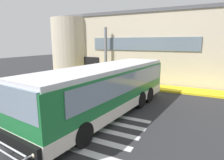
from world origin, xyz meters
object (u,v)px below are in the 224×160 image
object	(u,v)px
entry_support_column	(106,54)
passenger_by_doorway	(120,74)
bus_main_foreground	(106,91)
passenger_near_column	(111,72)
safety_bollard_yellow	(125,83)
passenger_at_curb_edge	(135,75)

from	to	relation	value
entry_support_column	passenger_by_doorway	distance (m)	2.77
bus_main_foreground	passenger_by_doorway	xyz separation A→B (m)	(-2.17, 6.73, -0.22)
entry_support_column	bus_main_foreground	size ratio (longest dim) A/B	0.48
entry_support_column	passenger_near_column	world-z (taller)	entry_support_column
safety_bollard_yellow	passenger_near_column	bearing A→B (deg)	146.51
passenger_near_column	bus_main_foreground	bearing A→B (deg)	-65.31
passenger_at_curb_edge	passenger_near_column	bearing A→B (deg)	174.28
passenger_at_curb_edge	safety_bollard_yellow	size ratio (longest dim) A/B	1.86
passenger_near_column	safety_bollard_yellow	world-z (taller)	passenger_near_column
safety_bollard_yellow	passenger_by_doorway	bearing A→B (deg)	137.77
passenger_near_column	passenger_by_doorway	bearing A→B (deg)	-25.32
entry_support_column	bus_main_foreground	distance (m)	8.87
bus_main_foreground	passenger_at_curb_edge	distance (m)	7.08
passenger_at_curb_edge	passenger_by_doorway	bearing A→B (deg)	-167.20
passenger_at_curb_edge	bus_main_foreground	bearing A→B (deg)	-83.35
bus_main_foreground	passenger_at_curb_edge	xyz separation A→B (m)	(-0.82, 7.03, -0.25)
passenger_near_column	safety_bollard_yellow	bearing A→B (deg)	-33.49
passenger_near_column	entry_support_column	bearing A→B (deg)	152.45
passenger_near_column	passenger_by_doorway	size ratio (longest dim) A/B	1.00
entry_support_column	safety_bollard_yellow	size ratio (longest dim) A/B	5.84
passenger_by_doorway	entry_support_column	bearing A→B (deg)	153.77
bus_main_foreground	passenger_by_doorway	distance (m)	7.07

